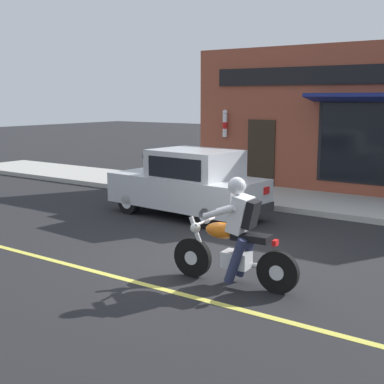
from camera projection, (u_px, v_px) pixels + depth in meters
ground_plane at (213, 256)px, 9.36m from camera, size 80.00×80.00×0.00m
sidewalk_curb at (228, 192)px, 15.36m from camera, size 2.60×22.00×0.14m
lane_stripe at (19, 252)px, 9.63m from camera, size 0.12×19.80×0.01m
storefront_building at (357, 122)px, 14.45m from camera, size 1.25×9.89×4.20m
motorcycle_with_rider at (235, 240)px, 7.83m from camera, size 0.60×2.02×1.62m
car_hatchback at (189, 184)px, 12.44m from camera, size 1.91×3.89×1.57m
fire_hydrant at (186, 174)px, 15.49m from camera, size 0.36×0.24×0.88m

